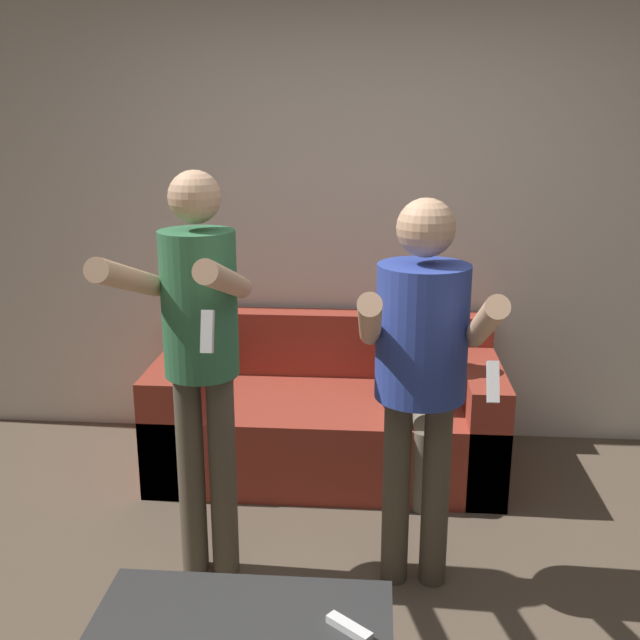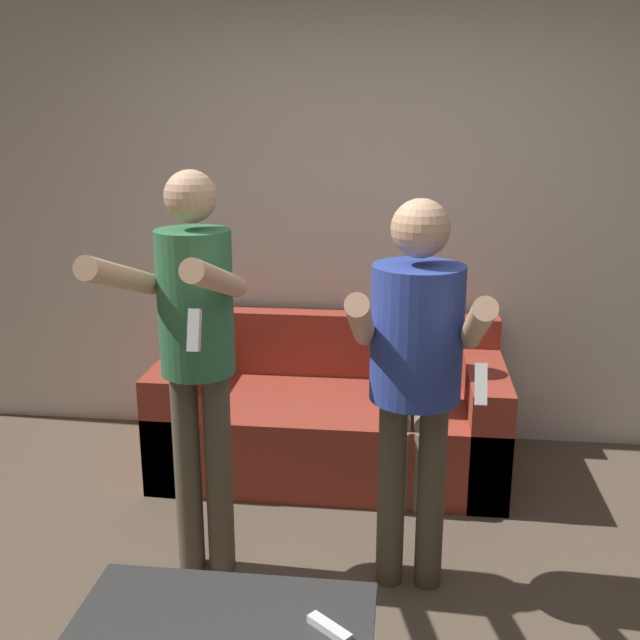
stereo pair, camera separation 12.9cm
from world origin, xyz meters
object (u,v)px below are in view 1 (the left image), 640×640
(couch, at_px, (328,418))
(remote_on_table, at_px, (349,628))
(person_seated, at_px, (411,374))
(person_standing_right, at_px, (421,354))
(person_standing_left, at_px, (199,339))

(couch, xyz_separation_m, remote_on_table, (0.19, -1.93, 0.18))
(couch, bearing_deg, remote_on_table, -84.34)
(person_seated, xyz_separation_m, remote_on_table, (-0.24, -1.72, -0.16))
(person_standing_right, relative_size, person_seated, 1.39)
(remote_on_table, bearing_deg, person_standing_left, 125.22)
(person_seated, relative_size, remote_on_table, 8.08)
(person_standing_left, bearing_deg, person_seated, 44.87)
(person_standing_left, relative_size, remote_on_table, 11.91)
(couch, distance_m, remote_on_table, 1.94)
(remote_on_table, bearing_deg, couch, 95.66)
(person_standing_right, xyz_separation_m, remote_on_table, (-0.23, -0.88, -0.54))
(couch, height_order, person_standing_left, person_standing_left)
(person_standing_left, height_order, person_standing_right, person_standing_left)
(person_standing_right, height_order, person_seated, person_standing_right)
(couch, relative_size, remote_on_table, 12.88)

